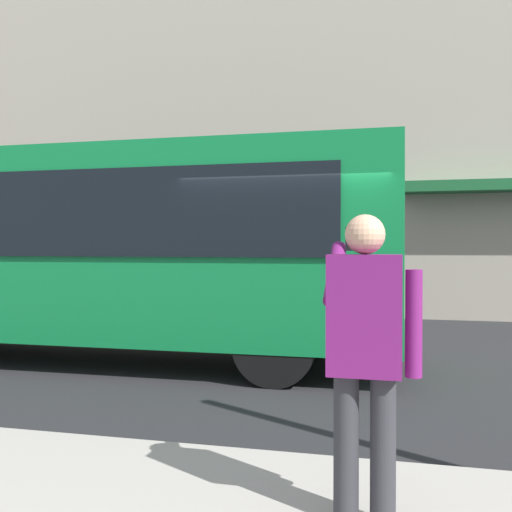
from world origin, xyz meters
name	(u,v)px	position (x,y,z in m)	size (l,w,h in m)	color
ground_plane	(297,372)	(0.00, 0.00, 0.00)	(60.00, 60.00, 0.00)	#232326
building_facade_far	(347,69)	(-0.02, -6.80, 5.99)	(28.00, 1.55, 12.00)	#A89E8E
red_bus	(92,246)	(3.13, -0.20, 1.68)	(9.05, 2.54, 3.08)	#0F7238
pedestrian_photographer	(365,343)	(-1.19, 4.51, 1.14)	(0.53, 0.52, 1.70)	#2D2D33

